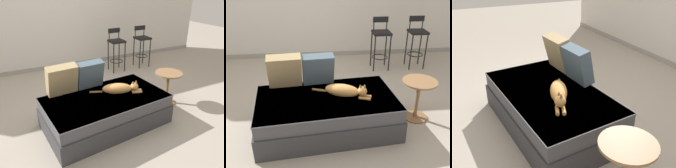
# 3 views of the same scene
# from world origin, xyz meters

# --- Properties ---
(ground_plane) EXTENTS (16.00, 16.00, 0.00)m
(ground_plane) POSITION_xyz_m (0.00, 0.00, 0.00)
(ground_plane) COLOR #A89E8E
(ground_plane) RESTS_ON ground
(wall_baseboard_trim) EXTENTS (8.00, 0.02, 0.09)m
(wall_baseboard_trim) POSITION_xyz_m (0.00, 2.20, 0.04)
(wall_baseboard_trim) COLOR gray
(wall_baseboard_trim) RESTS_ON ground
(couch) EXTENTS (1.77, 1.12, 0.44)m
(couch) POSITION_xyz_m (0.00, -0.40, 0.22)
(couch) COLOR #353539
(couch) RESTS_ON ground
(throw_pillow_corner) EXTENTS (0.44, 0.28, 0.44)m
(throw_pillow_corner) POSITION_xyz_m (-0.50, -0.06, 0.66)
(throw_pillow_corner) COLOR tan
(throw_pillow_corner) RESTS_ON couch
(throw_pillow_middle) EXTENTS (0.41, 0.26, 0.41)m
(throw_pillow_middle) POSITION_xyz_m (-0.08, -0.02, 0.65)
(throw_pillow_middle) COLOR #4C6070
(throw_pillow_middle) RESTS_ON couch
(cat) EXTENTS (0.70, 0.35, 0.19)m
(cat) POSITION_xyz_m (0.22, -0.39, 0.52)
(cat) COLOR tan
(cat) RESTS_ON couch
(bar_stool_near_window) EXTENTS (0.32, 0.32, 0.95)m
(bar_stool_near_window) POSITION_xyz_m (1.11, 1.43, 0.56)
(bar_stool_near_window) COLOR black
(bar_stool_near_window) RESTS_ON ground
(bar_stool_by_doorway) EXTENTS (0.32, 0.32, 0.95)m
(bar_stool_by_doorway) POSITION_xyz_m (1.80, 1.43, 0.57)
(bar_stool_by_doorway) COLOR black
(bar_stool_by_doorway) RESTS_ON ground
(side_table) EXTENTS (0.44, 0.44, 0.55)m
(side_table) POSITION_xyz_m (1.19, -0.29, 0.35)
(side_table) COLOR olive
(side_table) RESTS_ON ground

